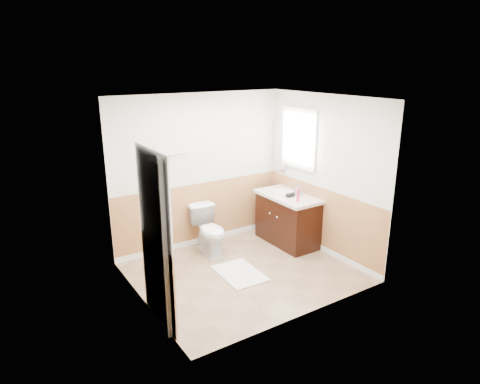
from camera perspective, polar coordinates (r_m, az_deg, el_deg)
floor at (r=6.27m, az=0.48°, el=-10.81°), size 3.00×3.00×0.00m
ceiling at (r=5.56m, az=0.55°, el=12.59°), size 3.00×3.00×0.00m
wall_back at (r=6.88m, az=-5.46°, el=2.83°), size 3.00×0.00×3.00m
wall_front at (r=4.82m, az=9.05°, el=-3.62°), size 3.00×0.00×3.00m
wall_left at (r=5.16m, az=-13.55°, el=-2.47°), size 0.00×3.00×3.00m
wall_right at (r=6.71m, az=11.29°, el=2.20°), size 0.00×3.00×3.00m
wainscot_back at (r=7.09m, az=-5.25°, el=-3.07°), size 3.00×0.00×3.00m
wainscot_front at (r=5.14m, az=8.57°, el=-11.43°), size 3.00×0.00×3.00m
wainscot_left at (r=5.46m, az=-12.87°, el=-9.89°), size 0.00×2.60×2.60m
wainscot_right at (r=6.92m, az=10.86°, el=-3.82°), size 0.00×2.60×2.60m
toilet at (r=6.75m, az=-4.11°, el=-5.22°), size 0.46×0.76×0.75m
bath_mat at (r=6.22m, az=-0.06°, el=-10.95°), size 0.59×0.82×0.02m
vanity_cabinet at (r=7.14m, az=6.44°, el=-3.83°), size 0.55×1.10×0.80m
vanity_knob_left at (r=6.83m, az=5.06°, el=-3.41°), size 0.03×0.03×0.03m
vanity_knob_right at (r=6.98m, az=4.05°, el=-2.93°), size 0.03×0.03×0.03m
countertop at (r=6.99m, az=6.50°, el=-0.59°), size 0.60×1.15×0.05m
sink_basin at (r=7.10m, az=5.81°, el=0.00°), size 0.36×0.36×0.02m
faucet at (r=7.19m, az=6.94°, el=0.69°), size 0.02×0.02×0.14m
lotion_bottle at (r=6.64m, az=7.83°, el=-0.38°), size 0.05×0.05×0.22m
soap_dispenser at (r=6.96m, az=7.89°, el=0.32°), size 0.09×0.09×0.19m
hair_dryer_body at (r=6.87m, az=6.81°, el=-0.39°), size 0.14×0.07×0.07m
hair_dryer_handle at (r=6.86m, az=6.60°, el=-0.67°), size 0.03×0.03×0.07m
mirror_panel at (r=7.43m, az=5.40°, el=6.28°), size 0.02×0.35×0.90m
window_frame at (r=7.00m, az=8.01°, el=7.19°), size 0.04×0.80×1.00m
window_glass at (r=7.01m, az=8.11°, el=7.20°), size 0.01×0.70×0.90m
door at (r=4.88m, az=-10.45°, el=-6.32°), size 0.29×0.78×2.04m
door_frame at (r=4.86m, az=-11.28°, el=-6.39°), size 0.02×0.92×2.10m
door_knob at (r=5.21m, az=-11.21°, el=-5.65°), size 0.06×0.06×0.06m
towel_bar at (r=6.52m, az=-9.63°, el=5.04°), size 0.62×0.02×0.02m
tp_holder_bar at (r=6.93m, az=-5.79°, el=-1.82°), size 0.14×0.02×0.02m
tp_roll at (r=6.93m, az=-5.79°, el=-1.82°), size 0.10×0.11×0.11m
tp_sheet at (r=6.96m, az=-5.76°, el=-2.67°), size 0.10×0.01×0.16m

